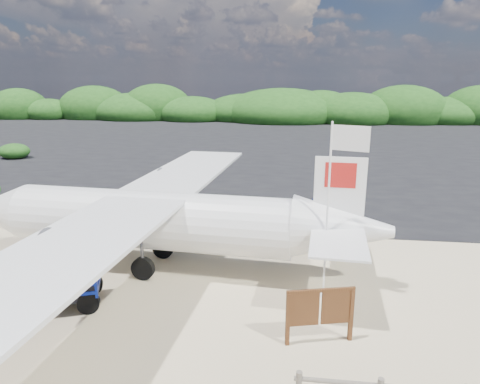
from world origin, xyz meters
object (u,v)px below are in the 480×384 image
object	(u,v)px
baggage_cart	(54,307)
crew_a	(183,231)
signboard	(318,342)
crew_c	(314,217)
crew_b	(215,219)
flagpole	(323,294)
aircraft_large	(433,153)

from	to	relation	value
baggage_cart	crew_a	distance (m)	5.32
signboard	crew_c	xyz separation A→B (m)	(0.16, 7.46, 0.84)
crew_a	crew_b	size ratio (longest dim) A/B	1.05
flagpole	crew_a	xyz separation A→B (m)	(-5.06, 2.79, 0.81)
flagpole	crew_a	bearing A→B (deg)	151.16
signboard	crew_a	xyz separation A→B (m)	(-4.80, 5.29, 0.81)
signboard	flagpole	bearing A→B (deg)	69.63
crew_c	crew_b	bearing A→B (deg)	-16.38
crew_a	crew_b	distance (m)	1.86
signboard	aircraft_large	world-z (taller)	aircraft_large
signboard	aircraft_large	distance (m)	31.52
crew_a	aircraft_large	xyz separation A→B (m)	(16.15, 24.12, -0.81)
aircraft_large	signboard	bearing A→B (deg)	73.10
baggage_cart	crew_b	xyz separation A→B (m)	(3.60, 6.14, 0.78)
flagpole	crew_a	world-z (taller)	flagpole
signboard	crew_a	bearing A→B (deg)	117.73
crew_b	aircraft_large	bearing A→B (deg)	-114.02
crew_a	aircraft_large	bearing A→B (deg)	-103.66
crew_a	crew_c	world-z (taller)	crew_c
signboard	crew_b	xyz separation A→B (m)	(-3.88, 6.90, 0.78)
signboard	crew_a	distance (m)	7.19
flagpole	aircraft_large	size ratio (longest dim) A/B	0.30
aircraft_large	baggage_cart	bearing A→B (deg)	60.89
crew_b	crew_c	world-z (taller)	crew_c
flagpole	signboard	bearing A→B (deg)	-95.85
crew_c	aircraft_large	bearing A→B (deg)	-141.17
crew_c	baggage_cart	bearing A→B (deg)	17.06
flagpole	signboard	xyz separation A→B (m)	(-0.26, -2.50, 0.00)
flagpole	signboard	world-z (taller)	flagpole
aircraft_large	crew_a	bearing A→B (deg)	60.40
baggage_cart	flagpole	size ratio (longest dim) A/B	0.55
signboard	crew_c	size ratio (longest dim) A/B	1.08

